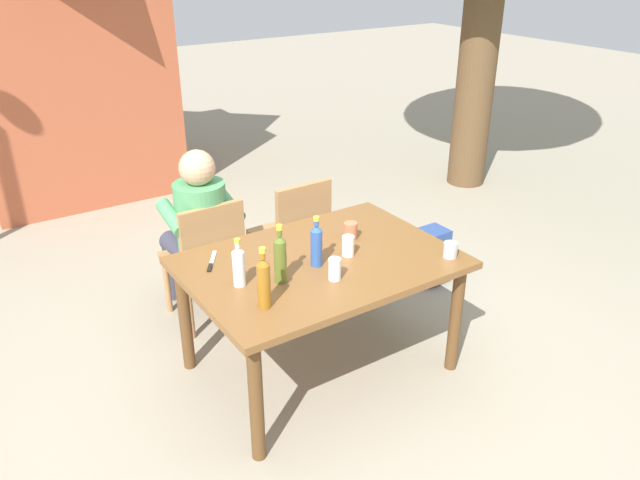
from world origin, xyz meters
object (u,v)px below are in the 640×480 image
table_knife (211,263)px  cup_glass (335,269)px  bottle_blue (316,245)px  cup_terracotta (351,231)px  bottle_clear (239,266)px  bottle_amber (264,282)px  cup_steel (450,250)px  dining_table (320,273)px  chair_far_right (295,232)px  brick_kiosk (54,39)px  backpack_by_near_side (428,257)px  person_in_white_shirt (198,226)px  bottle_olive (280,258)px  cup_white (348,246)px  chair_far_left (207,256)px

table_knife → cup_glass: bearing=-48.1°
bottle_blue → cup_terracotta: 0.39m
table_knife → bottle_clear: bearing=-85.7°
bottle_amber → cup_glass: size_ratio=2.66×
bottle_clear → cup_steel: (1.11, -0.36, -0.07)m
bottle_amber → cup_steel: size_ratio=3.65×
dining_table → bottle_clear: (-0.49, -0.01, 0.20)m
chair_far_right → cup_glass: bearing=-110.4°
bottle_amber → cup_terracotta: 0.87m
bottle_clear → cup_steel: 1.17m
brick_kiosk → bottle_blue: bearing=-85.3°
bottle_blue → table_knife: bottle_blue is taller
dining_table → backpack_by_near_side: dining_table is taller
person_in_white_shirt → bottle_olive: person_in_white_shirt is taller
bottle_amber → bottle_clear: bottle_amber is taller
bottle_clear → table_knife: size_ratio=1.22×
dining_table → bottle_olive: 0.38m
person_in_white_shirt → cup_steel: bearing=-53.7°
cup_white → bottle_amber: bearing=-161.5°
bottle_amber → dining_table: bearing=27.9°
dining_table → bottle_blue: bearing=-140.6°
bottle_blue → cup_terracotta: bearing=25.6°
bottle_olive → bottle_clear: 0.21m
bottle_olive → cup_white: bottle_olive is taller
chair_far_right → brick_kiosk: bearing=102.6°
bottle_clear → cup_glass: bottle_clear is taller
cup_steel → cup_glass: size_ratio=0.73×
bottle_blue → table_knife: 0.58m
dining_table → cup_terracotta: 0.35m
bottle_olive → table_knife: 0.46m
bottle_olive → cup_white: 0.47m
cup_terracotta → table_knife: (-0.81, 0.17, -0.05)m
backpack_by_near_side → brick_kiosk: (-1.63, 3.55, 1.26)m
bottle_clear → backpack_by_near_side: bearing=14.5°
bottle_blue → table_knife: bearing=144.5°
cup_glass → cup_white: (0.21, 0.18, -0.00)m
cup_steel → brick_kiosk: brick_kiosk is taller
backpack_by_near_side → chair_far_left: bearing=166.9°
chair_far_left → bottle_clear: bearing=-101.4°
cup_glass → cup_terracotta: size_ratio=1.17×
bottle_amber → cup_glass: 0.44m
backpack_by_near_side → dining_table: bearing=-160.4°
bottle_olive → cup_glass: 0.29m
brick_kiosk → dining_table: bearing=-84.6°
cup_glass → brick_kiosk: size_ratio=0.04×
cup_terracotta → bottle_blue: bearing=-154.4°
bottle_amber → table_knife: bottle_amber is taller
cup_glass → backpack_by_near_side: 1.58m
bottle_clear → chair_far_right: bearing=44.9°
dining_table → cup_glass: 0.27m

